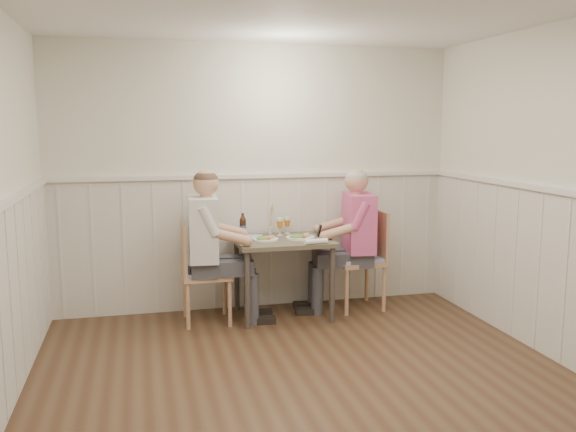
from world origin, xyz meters
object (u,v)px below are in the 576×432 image
object	(u,v)px
dining_table	(283,250)
diner_cream	(209,259)
man_in_pink	(354,251)
chair_left	(200,269)
chair_right	(363,255)
beer_bottle	(243,226)
grass_vase	(270,219)

from	to	relation	value
dining_table	diner_cream	bearing A→B (deg)	-175.34
man_in_pink	chair_left	bearing A→B (deg)	-179.00
diner_cream	chair_right	bearing A→B (deg)	4.72
chair_left	beer_bottle	distance (m)	0.61
chair_right	grass_vase	size ratio (longest dim) A/B	2.99
dining_table	grass_vase	xyz separation A→B (m)	(-0.06, 0.29, 0.25)
man_in_pink	beer_bottle	world-z (taller)	man_in_pink
chair_right	chair_left	world-z (taller)	chair_right
chair_right	beer_bottle	xyz separation A→B (m)	(-1.19, 0.14, 0.32)
chair_left	man_in_pink	bearing A→B (deg)	1.00
chair_right	chair_left	bearing A→B (deg)	-177.13
dining_table	diner_cream	distance (m)	0.72
grass_vase	dining_table	bearing A→B (deg)	-78.24
man_in_pink	beer_bottle	distance (m)	1.12
chair_right	man_in_pink	bearing A→B (deg)	-154.80
dining_table	beer_bottle	bearing A→B (deg)	148.44
beer_bottle	chair_right	bearing A→B (deg)	-6.90
dining_table	beer_bottle	world-z (taller)	beer_bottle
chair_left	grass_vase	distance (m)	0.88
chair_left	diner_cream	xyz separation A→B (m)	(0.08, -0.05, 0.10)
beer_bottle	grass_vase	xyz separation A→B (m)	(0.29, 0.07, 0.04)
beer_bottle	grass_vase	size ratio (longest dim) A/B	0.70
dining_table	grass_vase	bearing A→B (deg)	101.76
chair_left	man_in_pink	distance (m)	1.51
dining_table	man_in_pink	bearing A→B (deg)	1.17
chair_left	beer_bottle	size ratio (longest dim) A/B	4.04
man_in_pink	grass_vase	world-z (taller)	man_in_pink
man_in_pink	dining_table	bearing A→B (deg)	-178.83
dining_table	chair_left	distance (m)	0.80
diner_cream	dining_table	bearing A→B (deg)	4.66
chair_left	chair_right	bearing A→B (deg)	2.87
chair_right	diner_cream	world-z (taller)	diner_cream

